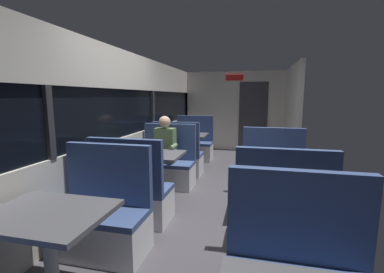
{
  "coord_description": "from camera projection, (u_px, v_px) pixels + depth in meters",
  "views": [
    {
      "loc": [
        0.58,
        -3.64,
        1.59
      ],
      "look_at": [
        -0.5,
        0.95,
        0.87
      ],
      "focal_mm": 24.68,
      "sensor_mm": 36.0,
      "label": 1
    }
  ],
  "objects": [
    {
      "name": "seated_passenger",
      "position": [
        166.0,
        157.0,
        4.6
      ],
      "size": [
        0.47,
        0.55,
        1.26
      ],
      "color": "#26262D",
      "rests_on": "ground_plane"
    },
    {
      "name": "bench_mid_window_facing_end",
      "position": [
        132.0,
        196.0,
        3.36
      ],
      "size": [
        0.95,
        0.5,
        1.1
      ],
      "color": "silver",
      "rests_on": "ground_plane"
    },
    {
      "name": "bench_rear_aisle_facing_end",
      "position": [
        281.0,
        218.0,
        2.76
      ],
      "size": [
        0.95,
        0.5,
        1.1
      ],
      "color": "silver",
      "rests_on": "ground_plane"
    },
    {
      "name": "bench_near_window_facing_entry",
      "position": [
        102.0,
        221.0,
        2.69
      ],
      "size": [
        0.95,
        0.5,
        1.1
      ],
      "color": "silver",
      "rests_on": "ground_plane"
    },
    {
      "name": "carriage_aisle_panel_right",
      "position": [
        292.0,
        115.0,
        6.26
      ],
      "size": [
        0.08,
        2.4,
        2.3
      ],
      "primitive_type": "cube",
      "color": "beige",
      "rests_on": "ground_plane"
    },
    {
      "name": "dining_table_far_window",
      "position": [
        187.0,
        139.0,
        5.99
      ],
      "size": [
        0.9,
        0.7,
        0.74
      ],
      "color": "#9E9EA3",
      "rests_on": "ground_plane"
    },
    {
      "name": "carriage_end_bulkhead",
      "position": [
        236.0,
        112.0,
        7.73
      ],
      "size": [
        2.9,
        0.11,
        2.3
      ],
      "color": "beige",
      "rests_on": "ground_plane"
    },
    {
      "name": "bench_far_window_facing_end",
      "position": [
        178.0,
        159.0,
        5.37
      ],
      "size": [
        0.95,
        0.5,
        1.1
      ],
      "color": "silver",
      "rests_on": "ground_plane"
    },
    {
      "name": "dining_table_mid_window",
      "position": [
        152.0,
        160.0,
        3.98
      ],
      "size": [
        0.9,
        0.7,
        0.74
      ],
      "color": "#9E9EA3",
      "rests_on": "ground_plane"
    },
    {
      "name": "dining_table_rear_aisle",
      "position": [
        277.0,
        171.0,
        3.38
      ],
      "size": [
        0.9,
        0.7,
        0.74
      ],
      "color": "#9E9EA3",
      "rests_on": "ground_plane"
    },
    {
      "name": "bench_far_window_facing_entry",
      "position": [
        194.0,
        146.0,
        6.71
      ],
      "size": [
        0.95,
        0.5,
        1.1
      ],
      "color": "silver",
      "rests_on": "ground_plane"
    },
    {
      "name": "carriage_window_panel_left",
      "position": [
        118.0,
        128.0,
        4.04
      ],
      "size": [
        0.09,
        8.48,
        2.3
      ],
      "color": "beige",
      "rests_on": "ground_plane"
    },
    {
      "name": "bench_mid_window_facing_entry",
      "position": [
        167.0,
        168.0,
        4.7
      ],
      "size": [
        0.95,
        0.5,
        1.1
      ],
      "color": "silver",
      "rests_on": "ground_plane"
    },
    {
      "name": "dining_table_near_window",
      "position": [
        48.0,
        224.0,
        1.97
      ],
      "size": [
        0.9,
        0.7,
        0.74
      ],
      "color": "#9E9EA3",
      "rests_on": "ground_plane"
    },
    {
      "name": "ground_plane",
      "position": [
        210.0,
        206.0,
        3.88
      ],
      "size": [
        3.3,
        9.2,
        0.02
      ],
      "primitive_type": "cube",
      "color": "#423F44"
    },
    {
      "name": "bench_rear_aisle_facing_entry",
      "position": [
        273.0,
        178.0,
        4.1
      ],
      "size": [
        0.95,
        0.5,
        1.1
      ],
      "color": "silver",
      "rests_on": "ground_plane"
    }
  ]
}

